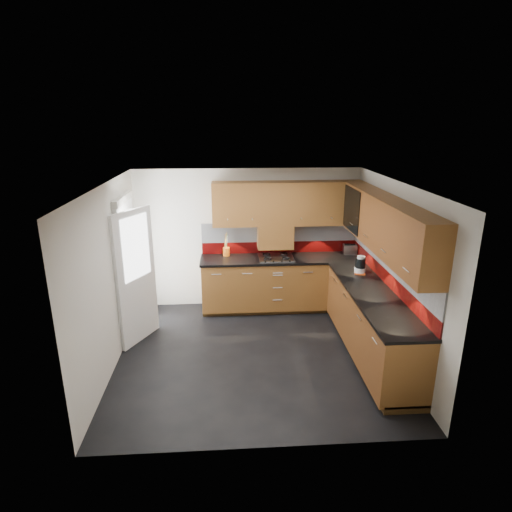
{
  "coord_description": "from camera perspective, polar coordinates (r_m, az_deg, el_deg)",
  "views": [
    {
      "loc": [
        -0.35,
        -5.31,
        3.19
      ],
      "look_at": [
        0.06,
        0.65,
        1.25
      ],
      "focal_mm": 30.0,
      "sensor_mm": 36.0,
      "label": 1
    }
  ],
  "objects": [
    {
      "name": "room",
      "position": [
        5.59,
        -0.13,
        0.33
      ],
      "size": [
        4.0,
        3.8,
        2.64
      ],
      "color": "black"
    },
    {
      "name": "glass_cabinet",
      "position": [
        6.83,
        13.81,
        6.25
      ],
      "size": [
        0.32,
        0.8,
        0.66
      ],
      "color": "black",
      "rests_on": "room"
    },
    {
      "name": "food_processor",
      "position": [
        6.65,
        13.72,
        -1.22
      ],
      "size": [
        0.16,
        0.16,
        0.27
      ],
      "color": "white",
      "rests_on": "countertop"
    },
    {
      "name": "back_door",
      "position": [
        6.59,
        -16.22,
        -1.9
      ],
      "size": [
        0.42,
        1.19,
        2.04
      ],
      "color": "white",
      "rests_on": "room"
    },
    {
      "name": "backsplash",
      "position": [
        6.74,
        10.23,
        0.59
      ],
      "size": [
        2.7,
        3.2,
        0.54
      ],
      "color": "maroon",
      "rests_on": "countertop"
    },
    {
      "name": "paper_towel",
      "position": [
        6.78,
        13.86,
        -0.96
      ],
      "size": [
        0.13,
        0.13,
        0.22
      ],
      "primitive_type": "cylinder",
      "rotation": [
        0.0,
        0.0,
        0.18
      ],
      "color": "white",
      "rests_on": "countertop"
    },
    {
      "name": "gas_hob",
      "position": [
        7.18,
        2.69,
        -0.19
      ],
      "size": [
        0.58,
        0.51,
        0.05
      ],
      "color": "silver",
      "rests_on": "countertop"
    },
    {
      "name": "countertop",
      "position": [
        6.58,
        8.67,
        -2.44
      ],
      "size": [
        2.72,
        3.22,
        0.04
      ],
      "color": "black",
      "rests_on": "base_cabinets"
    },
    {
      "name": "utensil_pot",
      "position": [
        7.31,
        -3.98,
        0.75
      ],
      "size": [
        0.12,
        0.12,
        0.41
      ],
      "color": "#D06213",
      "rests_on": "countertop"
    },
    {
      "name": "base_cabinets",
      "position": [
        6.78,
        8.56,
        -6.22
      ],
      "size": [
        2.7,
        3.2,
        0.95
      ],
      "color": "brown",
      "rests_on": "room"
    },
    {
      "name": "orange_cloth",
      "position": [
        6.66,
        13.67,
        -2.25
      ],
      "size": [
        0.18,
        0.16,
        0.02
      ],
      "primitive_type": "cube",
      "rotation": [
        0.0,
        0.0,
        -0.25
      ],
      "color": "#F45B1B",
      "rests_on": "countertop"
    },
    {
      "name": "toaster",
      "position": [
        7.56,
        12.4,
        0.87
      ],
      "size": [
        0.25,
        0.17,
        0.17
      ],
      "color": "silver",
      "rests_on": "countertop"
    },
    {
      "name": "upper_cabinets",
      "position": [
        6.44,
        10.44,
        5.54
      ],
      "size": [
        2.5,
        3.2,
        0.72
      ],
      "color": "brown",
      "rests_on": "room"
    },
    {
      "name": "extractor_hood",
      "position": [
        7.25,
        2.58,
        2.66
      ],
      "size": [
        0.6,
        0.33,
        0.4
      ],
      "primitive_type": "cube",
      "color": "brown",
      "rests_on": "room"
    }
  ]
}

